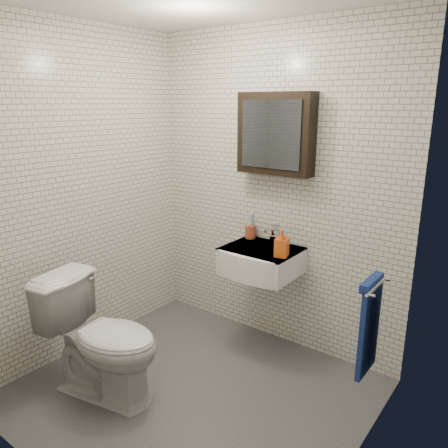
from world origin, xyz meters
name	(u,v)px	position (x,y,z in m)	size (l,w,h in m)	color
ground	(192,392)	(0.00, 0.00, 0.01)	(2.20, 2.00, 0.01)	#45484C
room_shell	(187,182)	(0.00, 0.00, 1.47)	(2.22, 2.02, 2.51)	silver
washbasin	(259,261)	(0.05, 0.73, 0.76)	(0.55, 0.50, 0.20)	white
faucet	(273,235)	(0.05, 0.93, 0.92)	(0.06, 0.20, 0.15)	silver
mirror_cabinet	(276,134)	(0.05, 0.93, 1.70)	(0.60, 0.15, 0.60)	black
towel_rail	(370,322)	(1.04, 0.35, 0.72)	(0.09, 0.30, 0.58)	silver
toothbrush_cup	(250,231)	(-0.16, 0.94, 0.91)	(0.09, 0.09, 0.23)	#9D4327
soap_bottle	(282,243)	(0.27, 0.70, 0.95)	(0.09, 0.09, 0.20)	orange
toilet	(103,338)	(-0.47, -0.35, 0.41)	(0.46, 0.81, 0.83)	silver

